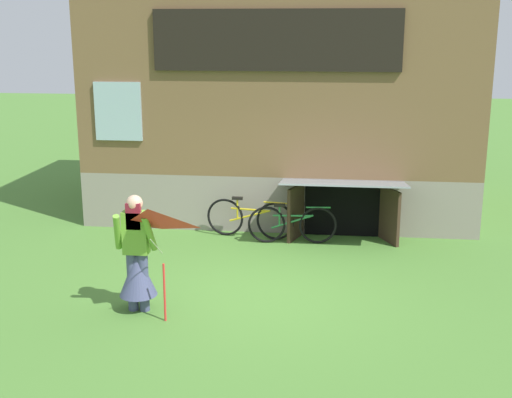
{
  "coord_description": "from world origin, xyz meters",
  "views": [
    {
      "loc": [
        1.08,
        -9.16,
        3.79
      ],
      "look_at": [
        -0.11,
        0.87,
        1.21
      ],
      "focal_mm": 46.61,
      "sensor_mm": 36.0,
      "label": 1
    }
  ],
  "objects_px": {
    "person": "(137,263)",
    "kite": "(149,236)",
    "bicycle_green": "(292,224)",
    "bicycle_yellow": "(250,218)"
  },
  "relations": [
    {
      "from": "kite",
      "to": "bicycle_green",
      "type": "relative_size",
      "value": 0.92
    },
    {
      "from": "kite",
      "to": "bicycle_yellow",
      "type": "distance_m",
      "value": 4.18
    },
    {
      "from": "person",
      "to": "bicycle_yellow",
      "type": "height_order",
      "value": "person"
    },
    {
      "from": "person",
      "to": "kite",
      "type": "bearing_deg",
      "value": -65.8
    },
    {
      "from": "kite",
      "to": "bicycle_yellow",
      "type": "xyz_separation_m",
      "value": [
        0.77,
        4.01,
        -0.88
      ]
    },
    {
      "from": "kite",
      "to": "bicycle_green",
      "type": "height_order",
      "value": "kite"
    },
    {
      "from": "person",
      "to": "kite",
      "type": "height_order",
      "value": "person"
    },
    {
      "from": "bicycle_green",
      "to": "person",
      "type": "bearing_deg",
      "value": -124.58
    },
    {
      "from": "kite",
      "to": "person",
      "type": "bearing_deg",
      "value": 122.9
    },
    {
      "from": "bicycle_green",
      "to": "bicycle_yellow",
      "type": "bearing_deg",
      "value": 159.29
    }
  ]
}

